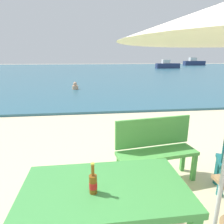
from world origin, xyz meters
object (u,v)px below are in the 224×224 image
object	(u,v)px
picnic_table_green	(105,197)
bench_green_left	(155,146)
beer_bottle_amber	(93,182)
swimmer_person	(75,86)
boat_fishing_trawler	(194,63)
boat_sailboat	(167,65)

from	to	relation	value
picnic_table_green	bench_green_left	xyz separation A→B (m)	(0.86, 1.17, -0.11)
picnic_table_green	beer_bottle_amber	xyz separation A→B (m)	(-0.10, -0.08, 0.20)
swimmer_person	picnic_table_green	bearing A→B (deg)	-85.58
beer_bottle_amber	boat_fishing_trawler	world-z (taller)	boat_fishing_trawler
boat_fishing_trawler	beer_bottle_amber	bearing A→B (deg)	-119.71
beer_bottle_amber	bench_green_left	bearing A→B (deg)	52.30
beer_bottle_amber	boat_fishing_trawler	bearing A→B (deg)	60.29
picnic_table_green	beer_bottle_amber	world-z (taller)	beer_bottle_amber
picnic_table_green	boat_fishing_trawler	distance (m)	49.29
beer_bottle_amber	boat_sailboat	bearing A→B (deg)	66.81
beer_bottle_amber	boat_fishing_trawler	xyz separation A→B (m)	(24.49, 42.92, -0.14)
picnic_table_green	boat_fishing_trawler	xyz separation A→B (m)	(24.39, 42.84, 0.06)
picnic_table_green	swimmer_person	bearing A→B (deg)	94.42
bench_green_left	boat_fishing_trawler	distance (m)	47.85
bench_green_left	boat_fishing_trawler	size ratio (longest dim) A/B	0.26
bench_green_left	boat_sailboat	size ratio (longest dim) A/B	0.32
picnic_table_green	boat_fishing_trawler	bearing A→B (deg)	60.35
picnic_table_green	boat_sailboat	xyz separation A→B (m)	(13.30, 31.21, -0.06)
swimmer_person	bench_green_left	bearing A→B (deg)	-79.47
picnic_table_green	boat_sailboat	size ratio (longest dim) A/B	0.36
boat_fishing_trawler	bench_green_left	bearing A→B (deg)	-119.44
picnic_table_green	swimmer_person	distance (m)	10.00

